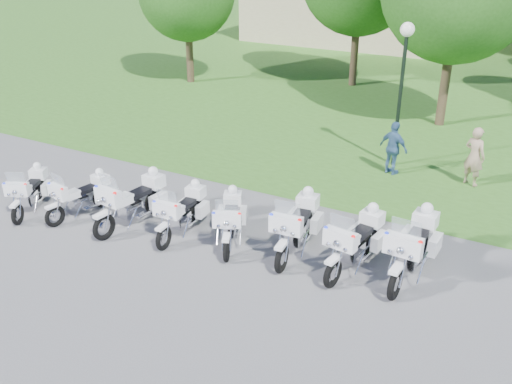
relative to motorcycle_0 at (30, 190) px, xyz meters
The scene contains 14 objects.
ground 5.46m from the motorcycle_0, 10.67° to the left, with size 100.00×100.00×0.00m, color #5D5D62.
grass_lawn 28.51m from the motorcycle_0, 79.22° to the left, with size 100.00×48.00×0.01m, color #386C22.
motorcycle_0 is the anchor object (origin of this frame).
motorcycle_1 1.55m from the motorcycle_0, 16.93° to the left, with size 0.92×2.10×1.42m.
motorcycle_2 3.16m from the motorcycle_0, 13.03° to the left, with size 1.01×2.50×1.68m.
motorcycle_3 4.59m from the motorcycle_0, 11.54° to the left, with size 0.83×2.24×1.50m.
motorcycle_4 5.91m from the motorcycle_0, 10.88° to the left, with size 1.32×2.08×1.50m.
motorcycle_5 7.60m from the motorcycle_0, 11.42° to the left, with size 0.96×2.51×1.69m.
motorcycle_6 9.07m from the motorcycle_0, ahead, with size 1.03×2.45×1.65m.
motorcycle_7 10.34m from the motorcycle_0, ahead, with size 0.94×2.66×1.78m.
lamp_post 11.69m from the motorcycle_0, 45.22° to the left, with size 0.44×0.44×4.62m.
building_west 29.05m from the motorcycle_0, 91.31° to the left, with size 14.56×8.32×4.10m.
bystander_a 12.99m from the motorcycle_0, 35.83° to the left, with size 0.67×0.44×1.84m, color tan.
bystander_c 10.93m from the motorcycle_0, 41.77° to the left, with size 1.01×0.42×1.73m, color #3A608B.
Camera 1 is at (6.98, -10.62, 7.27)m, focal length 40.00 mm.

